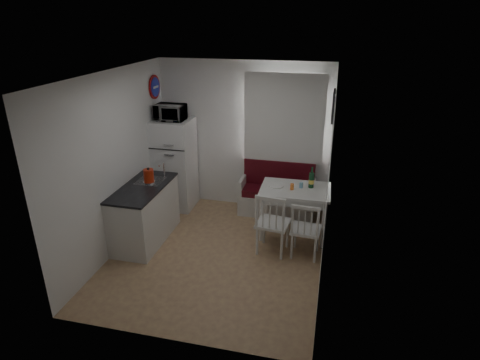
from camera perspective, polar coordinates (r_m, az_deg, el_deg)
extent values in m
cube|color=#996E51|center=(6.05, -3.19, -10.40)|extent=(3.00, 3.50, 0.02)
cube|color=white|center=(5.12, -3.84, 14.79)|extent=(3.00, 3.50, 0.02)
cube|color=white|center=(7.06, 0.57, 6.21)|extent=(3.00, 0.02, 2.60)
cube|color=white|center=(3.98, -10.73, -7.91)|extent=(3.00, 0.02, 2.60)
cube|color=white|center=(6.04, -17.28, 2.28)|extent=(0.02, 3.50, 2.60)
cube|color=white|center=(5.25, 12.42, -0.27)|extent=(0.02, 3.50, 2.60)
cube|color=silver|center=(6.83, 6.33, 8.34)|extent=(1.22, 0.06, 1.47)
cube|color=white|center=(6.75, 6.27, 8.61)|extent=(1.35, 0.02, 1.50)
cube|color=silver|center=(6.36, -13.37, -4.81)|extent=(0.60, 1.30, 0.86)
cube|color=black|center=(6.17, -13.74, -1.05)|extent=(0.62, 1.32, 0.03)
cube|color=#99999E|center=(6.38, -12.57, -0.48)|extent=(0.40, 0.40, 0.10)
cylinder|color=silver|center=(6.40, -10.74, 1.48)|extent=(0.02, 0.02, 0.26)
cylinder|color=#1B27A4|center=(7.05, -11.99, 12.81)|extent=(0.03, 0.40, 0.40)
cube|color=black|center=(6.08, 13.10, 10.24)|extent=(0.04, 0.52, 0.42)
cube|color=silver|center=(7.11, 5.22, -3.47)|extent=(1.30, 0.50, 0.36)
cube|color=#500C15|center=(7.00, 5.29, -1.70)|extent=(1.24, 0.46, 0.12)
cube|color=#500C15|center=(7.07, 5.59, 1.00)|extent=(1.24, 0.10, 0.46)
cube|color=silver|center=(6.24, 7.88, -1.39)|extent=(1.08, 0.76, 0.04)
cube|color=silver|center=(6.27, 7.84, -2.10)|extent=(0.97, 0.66, 0.13)
cylinder|color=silver|center=(6.41, 7.70, -4.66)|extent=(0.06, 0.06, 0.76)
cube|color=silver|center=(5.89, 4.71, -6.15)|extent=(0.50, 0.48, 0.04)
cube|color=silver|center=(5.60, 4.49, -4.76)|extent=(0.44, 0.09, 0.48)
cube|color=silver|center=(5.87, 9.34, -6.98)|extent=(0.44, 0.42, 0.04)
cube|color=silver|center=(5.61, 9.34, -5.76)|extent=(0.39, 0.06, 0.43)
cube|color=white|center=(7.24, -9.22, 2.24)|extent=(0.65, 0.65, 1.62)
imported|color=white|center=(6.92, -9.87, 9.45)|extent=(0.49, 0.33, 0.27)
cylinder|color=#AC240D|center=(6.22, -12.85, 0.59)|extent=(0.18, 0.18, 0.24)
cylinder|color=orange|center=(6.17, 7.41, -0.95)|extent=(0.06, 0.06, 0.09)
cylinder|color=#82BCDE|center=(6.25, 8.69, -0.72)|extent=(0.05, 0.05, 0.09)
cylinder|color=white|center=(6.27, 5.20, -0.82)|extent=(0.23, 0.23, 0.02)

